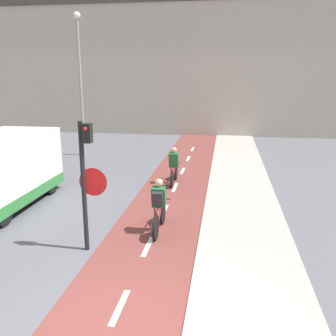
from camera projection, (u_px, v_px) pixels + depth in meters
ground_plane at (112, 326)px, 6.36m from camera, size 120.00×120.00×0.00m
bike_lane at (112, 325)px, 6.36m from camera, size 2.43×60.00×0.02m
building_row_background at (203, 67)px, 27.23m from camera, size 60.00×5.20×9.21m
traffic_light_pole at (86, 173)px, 8.64m from camera, size 0.67×0.25×3.14m
street_lamp_far at (80, 71)px, 18.65m from camera, size 0.36×0.36×7.07m
cyclist_near at (159, 207)px, 9.96m from camera, size 0.46×1.76×1.49m
cyclist_far at (174, 167)px, 14.40m from camera, size 0.46×1.72×1.46m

